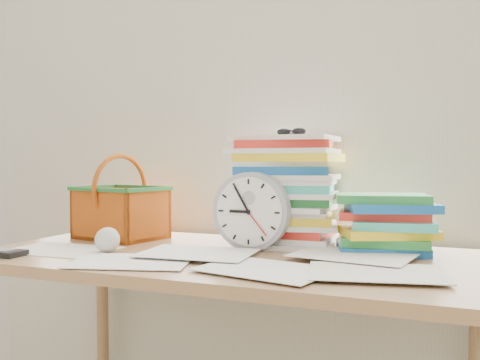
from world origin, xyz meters
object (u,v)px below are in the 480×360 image
at_px(desk, 228,280).
at_px(book_stack, 388,224).
at_px(clock, 252,211).
at_px(paper_stack, 286,190).
at_px(basket, 121,197).

height_order(desk, book_stack, book_stack).
bearing_deg(clock, paper_stack, 66.79).
distance_m(desk, book_stack, 0.48).
relative_size(book_stack, basket, 1.00).
distance_m(desk, paper_stack, 0.35).
bearing_deg(paper_stack, book_stack, -8.78).
xyz_separation_m(desk, basket, (-0.45, 0.14, 0.21)).
relative_size(desk, paper_stack, 4.15).
xyz_separation_m(desk, paper_stack, (0.10, 0.23, 0.24)).
bearing_deg(book_stack, basket, -177.48).
xyz_separation_m(clock, basket, (-0.49, 0.06, 0.02)).
xyz_separation_m(clock, book_stack, (0.37, 0.09, -0.03)).
distance_m(desk, clock, 0.21).
relative_size(clock, basket, 0.82).
xyz_separation_m(book_stack, basket, (-0.87, -0.04, 0.06)).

